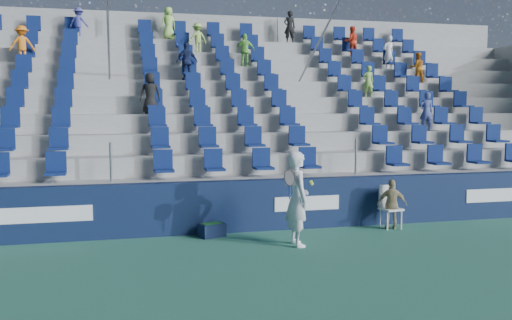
# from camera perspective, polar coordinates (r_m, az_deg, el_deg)

# --- Properties ---
(ground) EXTENTS (70.00, 70.00, 0.00)m
(ground) POSITION_cam_1_polar(r_m,az_deg,el_deg) (10.51, 2.70, -10.69)
(ground) COLOR #2E6C54
(ground) RESTS_ON ground
(sponsor_wall) EXTENTS (24.00, 0.32, 1.20)m
(sponsor_wall) POSITION_cam_1_polar(r_m,az_deg,el_deg) (13.35, -1.19, -4.59)
(sponsor_wall) COLOR #101D3D
(sponsor_wall) RESTS_ON ground
(grandstand) EXTENTS (24.00, 8.17, 6.63)m
(grandstand) POSITION_cam_1_polar(r_m,az_deg,el_deg) (18.17, -4.81, 2.91)
(grandstand) COLOR #A5A5A0
(grandstand) RESTS_ON ground
(tennis_player) EXTENTS (0.69, 0.73, 1.99)m
(tennis_player) POSITION_cam_1_polar(r_m,az_deg,el_deg) (11.94, 4.16, -3.86)
(tennis_player) COLOR silver
(tennis_player) RESTS_ON ground
(line_judge_chair) EXTENTS (0.52, 0.53, 1.03)m
(line_judge_chair) POSITION_cam_1_polar(r_m,az_deg,el_deg) (14.08, 13.15, -4.27)
(line_judge_chair) COLOR white
(line_judge_chair) RESTS_ON ground
(line_judge) EXTENTS (0.75, 0.51, 1.19)m
(line_judge) POSITION_cam_1_polar(r_m,az_deg,el_deg) (13.94, 13.45, -4.34)
(line_judge) COLOR tan
(line_judge) RESTS_ON ground
(ball_bin) EXTENTS (0.64, 0.53, 0.31)m
(ball_bin) POSITION_cam_1_polar(r_m,az_deg,el_deg) (12.89, -4.45, -6.92)
(ball_bin) COLOR #101B3A
(ball_bin) RESTS_ON ground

